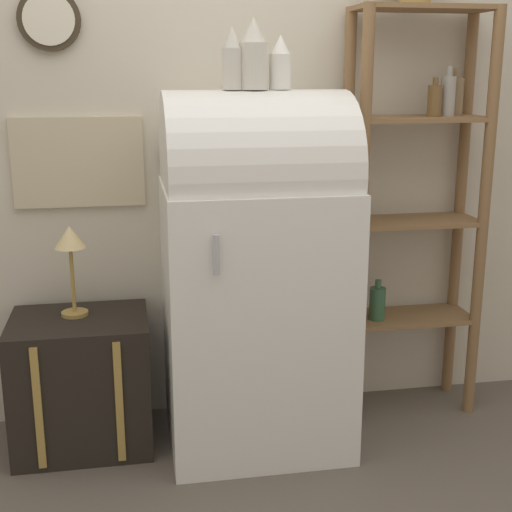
{
  "coord_description": "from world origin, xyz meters",
  "views": [
    {
      "loc": [
        -0.5,
        -2.54,
        1.55
      ],
      "look_at": [
        0.0,
        0.22,
        0.81
      ],
      "focal_mm": 50.0,
      "sensor_mm": 36.0,
      "label": 1
    }
  ],
  "objects_px": {
    "vase_right": "(280,64)",
    "desk_lamp": "(70,248)",
    "vase_center": "(254,56)",
    "suitcase_trunk": "(82,382)",
    "vase_left": "(232,60)",
    "refrigerator": "(255,267)"
  },
  "relations": [
    {
      "from": "vase_right",
      "to": "desk_lamp",
      "type": "bearing_deg",
      "value": 172.85
    },
    {
      "from": "vase_center",
      "to": "vase_right",
      "type": "bearing_deg",
      "value": 8.29
    },
    {
      "from": "suitcase_trunk",
      "to": "vase_left",
      "type": "distance_m",
      "value": 1.45
    },
    {
      "from": "refrigerator",
      "to": "suitcase_trunk",
      "type": "distance_m",
      "value": 0.87
    },
    {
      "from": "refrigerator",
      "to": "vase_center",
      "type": "bearing_deg",
      "value": -144.54
    },
    {
      "from": "suitcase_trunk",
      "to": "vase_left",
      "type": "bearing_deg",
      "value": -6.94
    },
    {
      "from": "vase_right",
      "to": "suitcase_trunk",
      "type": "bearing_deg",
      "value": 175.95
    },
    {
      "from": "vase_left",
      "to": "suitcase_trunk",
      "type": "bearing_deg",
      "value": 173.06
    },
    {
      "from": "vase_left",
      "to": "vase_center",
      "type": "height_order",
      "value": "vase_center"
    },
    {
      "from": "refrigerator",
      "to": "vase_center",
      "type": "height_order",
      "value": "vase_center"
    },
    {
      "from": "suitcase_trunk",
      "to": "desk_lamp",
      "type": "bearing_deg",
      "value": 107.47
    },
    {
      "from": "suitcase_trunk",
      "to": "vase_center",
      "type": "xyz_separation_m",
      "value": [
        0.72,
        -0.07,
        1.31
      ]
    },
    {
      "from": "refrigerator",
      "to": "vase_center",
      "type": "relative_size",
      "value": 5.52
    },
    {
      "from": "vase_left",
      "to": "vase_center",
      "type": "bearing_deg",
      "value": 2.02
    },
    {
      "from": "refrigerator",
      "to": "suitcase_trunk",
      "type": "height_order",
      "value": "refrigerator"
    },
    {
      "from": "refrigerator",
      "to": "desk_lamp",
      "type": "xyz_separation_m",
      "value": [
        -0.74,
        0.12,
        0.09
      ]
    },
    {
      "from": "vase_center",
      "to": "desk_lamp",
      "type": "distance_m",
      "value": 1.05
    },
    {
      "from": "vase_center",
      "to": "desk_lamp",
      "type": "xyz_separation_m",
      "value": [
        -0.73,
        0.12,
        -0.75
      ]
    },
    {
      "from": "desk_lamp",
      "to": "vase_right",
      "type": "bearing_deg",
      "value": -7.15
    },
    {
      "from": "refrigerator",
      "to": "suitcase_trunk",
      "type": "xyz_separation_m",
      "value": [
        -0.72,
        0.07,
        -0.48
      ]
    },
    {
      "from": "vase_left",
      "to": "desk_lamp",
      "type": "xyz_separation_m",
      "value": [
        -0.65,
        0.12,
        -0.73
      ]
    },
    {
      "from": "vase_right",
      "to": "desk_lamp",
      "type": "height_order",
      "value": "vase_right"
    }
  ]
}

